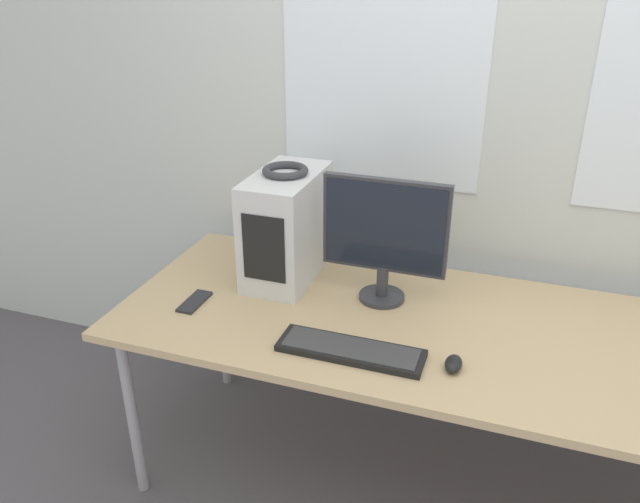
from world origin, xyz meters
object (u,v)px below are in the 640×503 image
(cell_phone, at_px, (195,302))
(pc_tower, at_px, (287,226))
(keyboard, at_px, (351,350))
(headphones, at_px, (285,170))
(mouse, at_px, (453,364))
(monitor_main, at_px, (385,234))

(cell_phone, bearing_deg, pc_tower, 53.50)
(pc_tower, bearing_deg, keyboard, -48.20)
(headphones, relative_size, cell_phone, 1.06)
(mouse, bearing_deg, pc_tower, 149.78)
(mouse, bearing_deg, monitor_main, 131.92)
(pc_tower, distance_m, headphones, 0.21)
(pc_tower, height_order, headphones, headphones)
(keyboard, relative_size, cell_phone, 2.92)
(pc_tower, distance_m, monitor_main, 0.39)
(monitor_main, relative_size, mouse, 5.21)
(keyboard, height_order, cell_phone, keyboard)
(monitor_main, bearing_deg, keyboard, -91.13)
(pc_tower, bearing_deg, mouse, -30.22)
(keyboard, bearing_deg, cell_phone, 169.41)
(pc_tower, xyz_separation_m, keyboard, (0.38, -0.42, -0.19))
(headphones, relative_size, keyboard, 0.36)
(mouse, bearing_deg, headphones, 149.72)
(cell_phone, bearing_deg, keyboard, -10.65)
(monitor_main, height_order, cell_phone, monitor_main)
(headphones, bearing_deg, keyboard, -48.25)
(pc_tower, bearing_deg, cell_phone, -126.43)
(headphones, distance_m, monitor_main, 0.42)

